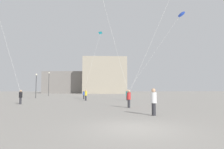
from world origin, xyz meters
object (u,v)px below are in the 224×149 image
(person_in_white, at_px, (154,101))
(person_in_blue, at_px, (84,94))
(lamppost_west, at_px, (36,82))
(building_centre_hall, at_px, (105,76))
(person_in_black, at_px, (21,96))
(person_in_teal, at_px, (127,95))
(person_in_red, at_px, (129,98))
(kite_cobalt_diamond, at_px, (181,14))
(building_left_hall, at_px, (66,83))
(lamppost_east, at_px, (49,81))
(person_in_yellow, at_px, (86,95))
(kite_cyan_delta, at_px, (100,35))

(person_in_white, distance_m, person_in_blue, 22.16)
(person_in_white, height_order, lamppost_west, lamppost_west)
(building_centre_hall, bearing_deg, person_in_black, -100.20)
(person_in_blue, relative_size, person_in_teal, 0.96)
(person_in_red, relative_size, kite_cobalt_diamond, 0.12)
(building_left_hall, xyz_separation_m, lamppost_east, (3.34, -38.44, -0.86))
(building_centre_hall, distance_m, lamppost_east, 35.66)
(person_in_white, distance_m, building_left_hall, 76.72)
(building_left_hall, height_order, building_centre_hall, building_centre_hall)
(kite_cobalt_diamond, bearing_deg, building_centre_hall, 104.24)
(person_in_teal, height_order, person_in_yellow, person_in_yellow)
(kite_cyan_delta, xyz_separation_m, building_centre_hall, (1.39, 40.00, -6.30))
(person_in_yellow, height_order, kite_cobalt_diamond, kite_cobalt_diamond)
(person_in_yellow, bearing_deg, building_centre_hall, 40.56)
(person_in_yellow, relative_size, lamppost_east, 0.28)
(person_in_blue, height_order, lamppost_east, lamppost_east)
(person_in_red, xyz_separation_m, person_in_black, (-12.37, 4.72, -0.02))
(lamppost_west, bearing_deg, kite_cyan_delta, 11.36)
(building_left_hall, relative_size, lamppost_west, 4.07)
(lamppost_east, bearing_deg, lamppost_west, -86.98)
(person_in_yellow, height_order, lamppost_east, lamppost_east)
(person_in_white, relative_size, person_in_black, 1.08)
(kite_cyan_delta, distance_m, building_centre_hall, 40.51)
(person_in_white, height_order, building_centre_hall, building_centre_hall)
(person_in_blue, xyz_separation_m, person_in_red, (6.06, -15.80, 0.08))
(person_in_blue, height_order, person_in_teal, person_in_teal)
(lamppost_east, bearing_deg, building_left_hall, 94.96)
(kite_cobalt_diamond, distance_m, lamppost_east, 34.46)
(person_in_teal, bearing_deg, person_in_yellow, 70.90)
(lamppost_west, bearing_deg, kite_cobalt_diamond, -16.07)
(kite_cobalt_diamond, distance_m, kite_cyan_delta, 17.53)
(person_in_teal, relative_size, person_in_yellow, 0.96)
(person_in_white, bearing_deg, lamppost_west, -123.00)
(building_left_hall, bearing_deg, kite_cobalt_diamond, -61.40)
(person_in_black, relative_size, person_in_yellow, 0.99)
(person_in_black, xyz_separation_m, person_in_yellow, (7.11, 6.59, 0.01))
(person_in_red, bearing_deg, kite_cobalt_diamond, 10.77)
(person_in_white, bearing_deg, kite_cyan_delta, -148.36)
(kite_cobalt_diamond, distance_m, lamppost_west, 30.18)
(kite_cobalt_diamond, height_order, kite_cyan_delta, kite_cobalt_diamond)
(kite_cobalt_diamond, xyz_separation_m, lamppost_east, (-27.43, 17.99, -10.56))
(person_in_black, distance_m, person_in_yellow, 9.70)
(person_in_black, bearing_deg, kite_cyan_delta, 162.02)
(person_in_blue, bearing_deg, person_in_white, -99.82)
(person_in_blue, height_order, building_left_hall, building_left_hall)
(person_in_blue, bearing_deg, person_in_yellow, -108.18)
(building_left_hall, relative_size, lamppost_east, 3.24)
(person_in_teal, relative_size, building_centre_hall, 0.09)
(kite_cobalt_diamond, xyz_separation_m, lamppost_west, (-26.89, 7.75, -11.29))
(person_in_white, height_order, kite_cyan_delta, kite_cyan_delta)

